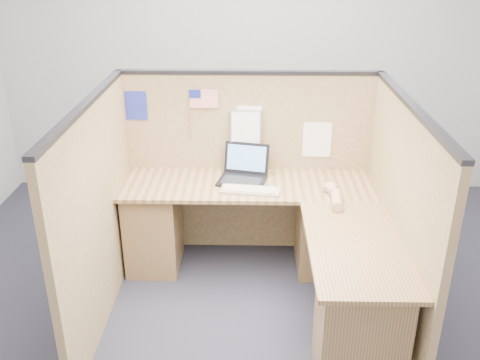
{
  "coord_description": "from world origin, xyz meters",
  "views": [
    {
      "loc": [
        0.02,
        -3.05,
        2.43
      ],
      "look_at": [
        -0.06,
        0.5,
        0.84
      ],
      "focal_mm": 40.0,
      "sensor_mm": 36.0,
      "label": 1
    }
  ],
  "objects_px": {
    "l_desk": "(273,249)",
    "laptop": "(242,171)",
    "keyboard": "(250,190)",
    "mouse": "(331,189)"
  },
  "relations": [
    {
      "from": "l_desk",
      "to": "keyboard",
      "type": "height_order",
      "value": "keyboard"
    },
    {
      "from": "l_desk",
      "to": "keyboard",
      "type": "xyz_separation_m",
      "value": [
        -0.17,
        0.24,
        0.35
      ]
    },
    {
      "from": "laptop",
      "to": "mouse",
      "type": "height_order",
      "value": "laptop"
    },
    {
      "from": "laptop",
      "to": "mouse",
      "type": "relative_size",
      "value": 3.76
    },
    {
      "from": "l_desk",
      "to": "laptop",
      "type": "relative_size",
      "value": 4.79
    },
    {
      "from": "l_desk",
      "to": "laptop",
      "type": "distance_m",
      "value": 0.67
    },
    {
      "from": "laptop",
      "to": "l_desk",
      "type": "bearing_deg",
      "value": -52.02
    },
    {
      "from": "keyboard",
      "to": "mouse",
      "type": "xyz_separation_m",
      "value": [
        0.6,
        0.01,
        0.01
      ]
    },
    {
      "from": "laptop",
      "to": "keyboard",
      "type": "relative_size",
      "value": 0.9
    },
    {
      "from": "keyboard",
      "to": "laptop",
      "type": "bearing_deg",
      "value": 112.09
    }
  ]
}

